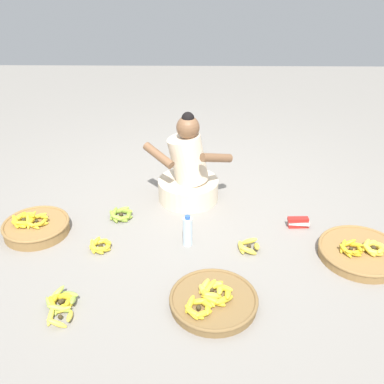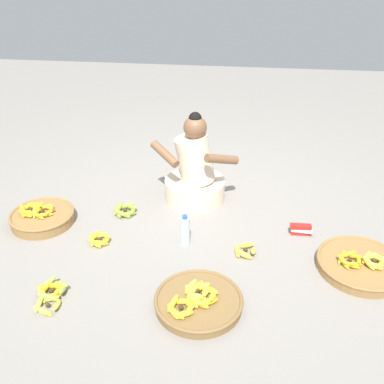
{
  "view_description": "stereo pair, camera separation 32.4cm",
  "coord_description": "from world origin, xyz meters",
  "views": [
    {
      "loc": [
        0.04,
        -3.02,
        1.97
      ],
      "look_at": [
        0.0,
        -0.2,
        0.35
      ],
      "focal_mm": 41.06,
      "sensor_mm": 36.0,
      "label": 1
    },
    {
      "loc": [
        0.36,
        -2.99,
        1.97
      ],
      "look_at": [
        0.0,
        -0.2,
        0.35
      ],
      "focal_mm": 41.06,
      "sensor_mm": 36.0,
      "label": 2
    }
  ],
  "objects": [
    {
      "name": "vendor_woman_front",
      "position": [
        -0.04,
        0.3,
        0.25
      ],
      "size": [
        0.75,
        0.52,
        0.79
      ],
      "color": "beige",
      "rests_on": "ground"
    },
    {
      "name": "ground_plane",
      "position": [
        0.0,
        0.0,
        0.0
      ],
      "size": [
        10.0,
        10.0,
        0.0
      ],
      "primitive_type": "plane",
      "color": "gray"
    },
    {
      "name": "banana_basket_mid_right",
      "position": [
        -1.2,
        -0.24,
        0.06
      ],
      "size": [
        0.51,
        0.51,
        0.16
      ],
      "color": "olive",
      "rests_on": "ground"
    },
    {
      "name": "banana_basket_near_vendor",
      "position": [
        0.14,
        -1.0,
        0.04
      ],
      "size": [
        0.55,
        0.55,
        0.14
      ],
      "color": "brown",
      "rests_on": "ground"
    },
    {
      "name": "loose_bananas_back_left",
      "position": [
        -0.79,
        -1.04,
        0.03
      ],
      "size": [
        0.23,
        0.32,
        0.1
      ],
      "color": "gold",
      "rests_on": "ground"
    },
    {
      "name": "banana_basket_front_right",
      "position": [
        1.21,
        -0.51,
        0.05
      ],
      "size": [
        0.6,
        0.6,
        0.14
      ],
      "color": "olive",
      "rests_on": "ground"
    },
    {
      "name": "loose_bananas_back_center",
      "position": [
        -0.67,
        -0.44,
        0.03
      ],
      "size": [
        0.19,
        0.19,
        0.09
      ],
      "color": "yellow",
      "rests_on": "ground"
    },
    {
      "name": "loose_bananas_front_left",
      "position": [
        0.42,
        -0.44,
        0.03
      ],
      "size": [
        0.16,
        0.17,
        0.09
      ],
      "color": "yellow",
      "rests_on": "ground"
    },
    {
      "name": "loose_bananas_near_bicycle",
      "position": [
        -0.58,
        -0.02,
        0.03
      ],
      "size": [
        0.22,
        0.22,
        0.09
      ],
      "color": "#8CAD38",
      "rests_on": "ground"
    },
    {
      "name": "water_bottle",
      "position": [
        -0.03,
        -0.37,
        0.12
      ],
      "size": [
        0.07,
        0.07,
        0.25
      ],
      "color": "silver",
      "rests_on": "ground"
    },
    {
      "name": "packet_carton_stack",
      "position": [
        0.84,
        -0.14,
        0.04
      ],
      "size": [
        0.17,
        0.07,
        0.09
      ],
      "color": "red",
      "rests_on": "ground"
    }
  ]
}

